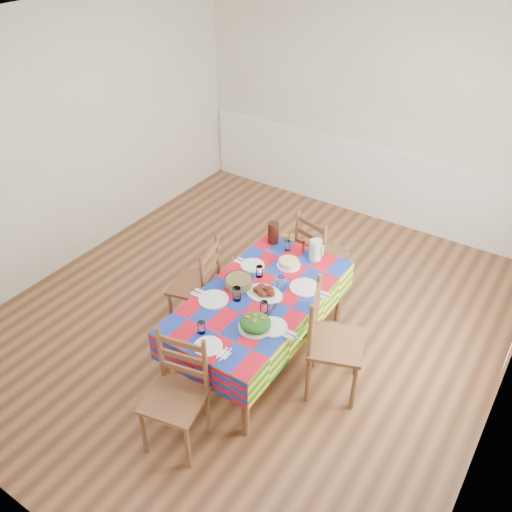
{
  "coord_description": "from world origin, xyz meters",
  "views": [
    {
      "loc": [
        2.25,
        -3.34,
        3.57
      ],
      "look_at": [
        0.18,
        -0.21,
        0.94
      ],
      "focal_mm": 38.0,
      "sensor_mm": 36.0,
      "label": 1
    }
  ],
  "objects_px": {
    "chair_right": "(330,342)",
    "chair_far": "(318,253)",
    "meat_platter": "(264,292)",
    "chair_left": "(198,286)",
    "green_pitcher": "(316,250)",
    "tea_pitcher": "(273,233)",
    "chair_near": "(176,395)",
    "dining_table": "(260,301)"
  },
  "relations": [
    {
      "from": "green_pitcher",
      "to": "chair_far",
      "type": "distance_m",
      "value": 0.51
    },
    {
      "from": "meat_platter",
      "to": "chair_far",
      "type": "bearing_deg",
      "value": 92.2
    },
    {
      "from": "chair_left",
      "to": "chair_right",
      "type": "height_order",
      "value": "chair_right"
    },
    {
      "from": "tea_pitcher",
      "to": "chair_near",
      "type": "xyz_separation_m",
      "value": [
        0.32,
        -1.84,
        -0.32
      ]
    },
    {
      "from": "chair_right",
      "to": "green_pitcher",
      "type": "bearing_deg",
      "value": 16.59
    },
    {
      "from": "meat_platter",
      "to": "tea_pitcher",
      "type": "bearing_deg",
      "value": 116.73
    },
    {
      "from": "chair_left",
      "to": "chair_near",
      "type": "bearing_deg",
      "value": 16.45
    },
    {
      "from": "chair_far",
      "to": "chair_right",
      "type": "distance_m",
      "value": 1.31
    },
    {
      "from": "meat_platter",
      "to": "chair_left",
      "type": "distance_m",
      "value": 0.76
    },
    {
      "from": "meat_platter",
      "to": "chair_left",
      "type": "xyz_separation_m",
      "value": [
        -0.72,
        -0.01,
        -0.24
      ]
    },
    {
      "from": "meat_platter",
      "to": "chair_left",
      "type": "height_order",
      "value": "chair_left"
    },
    {
      "from": "meat_platter",
      "to": "chair_near",
      "type": "height_order",
      "value": "chair_near"
    },
    {
      "from": "green_pitcher",
      "to": "chair_near",
      "type": "height_order",
      "value": "chair_near"
    },
    {
      "from": "meat_platter",
      "to": "chair_far",
      "type": "height_order",
      "value": "chair_far"
    },
    {
      "from": "tea_pitcher",
      "to": "chair_far",
      "type": "distance_m",
      "value": 0.57
    },
    {
      "from": "green_pitcher",
      "to": "tea_pitcher",
      "type": "xyz_separation_m",
      "value": [
        -0.47,
        0.02,
        0.01
      ]
    },
    {
      "from": "tea_pitcher",
      "to": "chair_left",
      "type": "height_order",
      "value": "chair_left"
    },
    {
      "from": "chair_far",
      "to": "tea_pitcher",
      "type": "bearing_deg",
      "value": 62.7
    },
    {
      "from": "tea_pitcher",
      "to": "chair_near",
      "type": "distance_m",
      "value": 1.89
    },
    {
      "from": "chair_right",
      "to": "tea_pitcher",
      "type": "bearing_deg",
      "value": 33.13
    },
    {
      "from": "dining_table",
      "to": "chair_left",
      "type": "relative_size",
      "value": 1.84
    },
    {
      "from": "tea_pitcher",
      "to": "chair_right",
      "type": "distance_m",
      "value": 1.31
    },
    {
      "from": "chair_far",
      "to": "dining_table",
      "type": "bearing_deg",
      "value": 105.87
    },
    {
      "from": "chair_right",
      "to": "chair_far",
      "type": "bearing_deg",
      "value": 12.01
    },
    {
      "from": "chair_far",
      "to": "green_pitcher",
      "type": "bearing_deg",
      "value": 126.98
    },
    {
      "from": "chair_right",
      "to": "chair_near",
      "type": "bearing_deg",
      "value": 126.77
    },
    {
      "from": "green_pitcher",
      "to": "chair_far",
      "type": "height_order",
      "value": "chair_far"
    },
    {
      "from": "green_pitcher",
      "to": "chair_near",
      "type": "distance_m",
      "value": 1.85
    },
    {
      "from": "tea_pitcher",
      "to": "chair_near",
      "type": "height_order",
      "value": "chair_near"
    },
    {
      "from": "chair_near",
      "to": "chair_left",
      "type": "xyz_separation_m",
      "value": [
        -0.68,
        1.11,
        -0.0
      ]
    },
    {
      "from": "chair_near",
      "to": "chair_left",
      "type": "relative_size",
      "value": 1.01
    },
    {
      "from": "green_pitcher",
      "to": "tea_pitcher",
      "type": "bearing_deg",
      "value": 177.19
    },
    {
      "from": "dining_table",
      "to": "chair_right",
      "type": "height_order",
      "value": "chair_right"
    },
    {
      "from": "tea_pitcher",
      "to": "chair_left",
      "type": "relative_size",
      "value": 0.23
    },
    {
      "from": "green_pitcher",
      "to": "chair_left",
      "type": "distance_m",
      "value": 1.13
    },
    {
      "from": "chair_near",
      "to": "chair_right",
      "type": "xyz_separation_m",
      "value": [
        0.7,
        1.08,
        0.03
      ]
    },
    {
      "from": "chair_near",
      "to": "chair_right",
      "type": "height_order",
      "value": "chair_right"
    },
    {
      "from": "chair_far",
      "to": "chair_left",
      "type": "relative_size",
      "value": 1.0
    },
    {
      "from": "chair_far",
      "to": "chair_left",
      "type": "bearing_deg",
      "value": 73.14
    },
    {
      "from": "chair_near",
      "to": "chair_far",
      "type": "relative_size",
      "value": 1.01
    },
    {
      "from": "meat_platter",
      "to": "chair_right",
      "type": "relative_size",
      "value": 0.33
    },
    {
      "from": "green_pitcher",
      "to": "chair_far",
      "type": "bearing_deg",
      "value": 111.71
    }
  ]
}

